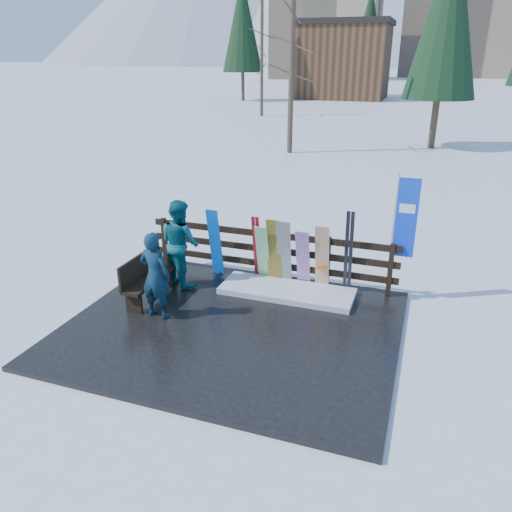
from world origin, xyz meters
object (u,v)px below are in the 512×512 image
at_px(snowboard_0, 215,243).
at_px(snowboard_5, 322,258).
at_px(snowboard_4, 284,253).
at_px(rental_flag, 403,223).
at_px(bench, 146,276).
at_px(snowboard_2, 274,252).
at_px(snowboard_3, 303,259).
at_px(person_back, 180,243).
at_px(person_front, 155,275).
at_px(snowboard_1, 263,254).

distance_m(snowboard_0, snowboard_5, 2.42).
distance_m(snowboard_4, rental_flag, 2.51).
bearing_deg(bench, snowboard_2, 35.16).
bearing_deg(snowboard_3, snowboard_5, 0.00).
distance_m(snowboard_2, rental_flag, 2.71).
height_order(snowboard_2, snowboard_4, snowboard_2).
xyz_separation_m(snowboard_2, snowboard_4, (0.22, 0.00, -0.00)).
bearing_deg(person_back, snowboard_4, -133.63).
xyz_separation_m(bench, rental_flag, (4.79, 1.84, 1.09)).
height_order(snowboard_4, person_front, person_front).
distance_m(snowboard_3, snowboard_4, 0.43).
bearing_deg(person_back, snowboard_1, -129.29).
relative_size(snowboard_1, rental_flag, 0.53).
relative_size(snowboard_0, snowboard_2, 1.07).
height_order(bench, snowboard_3, snowboard_3).
distance_m(snowboard_3, rental_flag, 2.15).
xyz_separation_m(snowboard_1, snowboard_3, (0.89, 0.00, 0.00)).
distance_m(snowboard_1, person_front, 2.55).
relative_size(bench, snowboard_1, 1.08).
relative_size(snowboard_2, snowboard_3, 1.09).
bearing_deg(snowboard_5, snowboard_0, 180.00).
xyz_separation_m(bench, snowboard_1, (1.97, 1.57, 0.16)).
distance_m(snowboard_4, snowboard_5, 0.83).
bearing_deg(snowboard_0, person_back, -130.16).
xyz_separation_m(rental_flag, person_front, (-4.21, -2.40, -0.75)).
height_order(snowboard_5, person_back, person_back).
bearing_deg(snowboard_0, snowboard_3, 0.00).
relative_size(person_front, person_back, 0.90).
relative_size(snowboard_4, person_front, 0.89).
height_order(snowboard_0, snowboard_3, snowboard_0).
height_order(snowboard_1, person_front, person_front).
bearing_deg(bench, person_back, 71.12).
distance_m(snowboard_0, rental_flag, 4.03).
distance_m(snowboard_1, rental_flag, 2.98).
xyz_separation_m(snowboard_1, rental_flag, (2.81, 0.27, 0.93)).
relative_size(snowboard_1, person_back, 0.73).
bearing_deg(snowboard_0, snowboard_4, 0.00).
relative_size(snowboard_3, person_front, 0.82).
distance_m(bench, snowboard_1, 2.52).
bearing_deg(person_front, snowboard_5, -137.57).
relative_size(snowboard_1, snowboard_2, 0.91).
bearing_deg(snowboard_0, rental_flag, 3.93).
bearing_deg(snowboard_3, person_front, -137.17).
height_order(snowboard_2, snowboard_5, snowboard_2).
xyz_separation_m(snowboard_0, rental_flag, (3.93, 0.27, 0.81)).
bearing_deg(rental_flag, snowboard_3, -172.00).
bearing_deg(snowboard_2, snowboard_3, 0.00).
bearing_deg(snowboard_1, snowboard_3, 0.00).
bearing_deg(rental_flag, snowboard_5, -169.90).
bearing_deg(snowboard_0, snowboard_1, 0.00).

